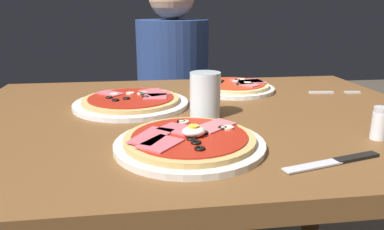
% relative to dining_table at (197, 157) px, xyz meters
% --- Properties ---
extents(dining_table, '(1.20, 0.88, 0.78)m').
position_rel_dining_table_xyz_m(dining_table, '(0.00, 0.00, 0.00)').
color(dining_table, brown).
rests_on(dining_table, ground).
extents(pizza_foreground, '(0.29, 0.29, 0.05)m').
position_rel_dining_table_xyz_m(pizza_foreground, '(-0.05, -0.23, 0.13)').
color(pizza_foreground, silver).
rests_on(pizza_foreground, dining_table).
extents(pizza_across_left, '(0.31, 0.31, 0.03)m').
position_rel_dining_table_xyz_m(pizza_across_left, '(-0.17, 0.09, 0.13)').
color(pizza_across_left, white).
rests_on(pizza_across_left, dining_table).
extents(pizza_across_right, '(0.26, 0.26, 0.03)m').
position_rel_dining_table_xyz_m(pizza_across_right, '(0.15, 0.24, 0.13)').
color(pizza_across_right, white).
rests_on(pizza_across_right, dining_table).
extents(water_glass_near, '(0.07, 0.07, 0.11)m').
position_rel_dining_table_xyz_m(water_glass_near, '(0.01, -0.03, 0.17)').
color(water_glass_near, silver).
rests_on(water_glass_near, dining_table).
extents(fork, '(0.16, 0.03, 0.00)m').
position_rel_dining_table_xyz_m(fork, '(0.44, 0.17, 0.12)').
color(fork, silver).
rests_on(fork, dining_table).
extents(knife, '(0.19, 0.07, 0.01)m').
position_rel_dining_table_xyz_m(knife, '(0.20, -0.33, 0.12)').
color(knife, silver).
rests_on(knife, dining_table).
extents(salt_shaker, '(0.03, 0.03, 0.07)m').
position_rel_dining_table_xyz_m(salt_shaker, '(0.33, -0.23, 0.15)').
color(salt_shaker, white).
rests_on(salt_shaker, dining_table).
extents(diner_person, '(0.32, 0.32, 1.18)m').
position_rel_dining_table_xyz_m(diner_person, '(0.00, 0.77, -0.10)').
color(diner_person, black).
rests_on(diner_person, ground).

